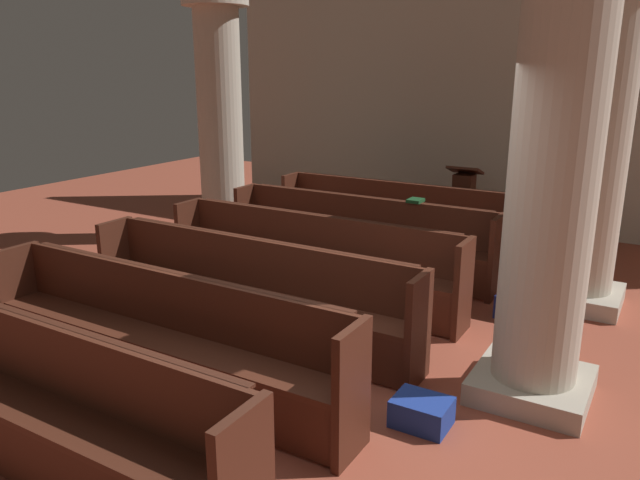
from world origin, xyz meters
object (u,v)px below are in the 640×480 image
at_px(pew_row_1, 358,234).
at_px(lectern, 463,207).
at_px(pew_row_2, 311,257).
at_px(kneeler_box_blue, 422,412).
at_px(pew_row_5, 29,395).
at_px(pillar_far_side, 220,111).
at_px(pew_row_3, 247,288).
at_px(pew_row_0, 395,215).
at_px(pew_row_4, 160,331).
at_px(pillar_aisle_side, 598,130).
at_px(pillar_aisle_rear, 555,158).
at_px(hymn_book, 415,201).
at_px(kneeler_box_navy, 517,307).

bearing_deg(pew_row_1, lectern, 75.66).
xyz_separation_m(pew_row_2, kneeler_box_blue, (1.96, -1.68, -0.40)).
relative_size(pew_row_5, kneeler_box_blue, 8.67).
xyz_separation_m(pew_row_1, pew_row_2, (0.00, -1.12, 0.00)).
xyz_separation_m(pillar_far_side, kneeler_box_blue, (4.45, -3.26, -1.76)).
bearing_deg(pew_row_3, pew_row_1, 90.00).
distance_m(pew_row_0, pew_row_1, 1.12).
height_order(pew_row_0, pew_row_4, same).
bearing_deg(pillar_far_side, pew_row_5, -63.26).
relative_size(pew_row_2, lectern, 3.20).
bearing_deg(pillar_aisle_side, pillar_aisle_rear, -90.00).
bearing_deg(pew_row_4, pew_row_0, 90.00).
relative_size(pew_row_5, pillar_aisle_side, 0.97).
bearing_deg(pew_row_5, pew_row_0, 90.00).
xyz_separation_m(pillar_far_side, pillar_aisle_rear, (5.03, -2.43, 0.00)).
bearing_deg(hymn_book, pillar_aisle_side, 2.60).
height_order(pew_row_5, lectern, lectern).
bearing_deg(pew_row_5, pew_row_1, 90.00).
bearing_deg(hymn_book, pillar_far_side, 175.03).
relative_size(pew_row_1, pillar_far_side, 0.97).
bearing_deg(pew_row_2, hymn_book, 63.27).
xyz_separation_m(pew_row_3, pillar_aisle_rear, (2.54, 0.27, 1.36)).
xyz_separation_m(pew_row_0, pew_row_3, (0.00, -3.36, 0.00)).
distance_m(pew_row_3, kneeler_box_navy, 2.75).
xyz_separation_m(pew_row_0, pew_row_4, (0.00, -4.49, 0.00)).
bearing_deg(pew_row_3, pew_row_4, -90.00).
distance_m(pew_row_1, kneeler_box_navy, 2.16).
distance_m(pew_row_4, pillar_aisle_rear, 3.20).
relative_size(pew_row_4, pillar_far_side, 0.97).
relative_size(pillar_aisle_rear, kneeler_box_navy, 8.65).
bearing_deg(pew_row_4, pew_row_5, -90.00).
distance_m(pew_row_2, kneeler_box_navy, 2.20).
height_order(pillar_aisle_rear, lectern, pillar_aisle_rear).
relative_size(pew_row_3, hymn_book, 16.86).
relative_size(pew_row_0, kneeler_box_blue, 8.67).
height_order(pillar_aisle_rear, hymn_book, pillar_aisle_rear).
distance_m(pillar_far_side, pillar_aisle_rear, 5.59).
bearing_deg(pew_row_0, pew_row_2, -90.00).
distance_m(pew_row_4, lectern, 5.67).
bearing_deg(lectern, pew_row_2, -99.72).
relative_size(pew_row_0, pew_row_2, 1.00).
bearing_deg(hymn_book, kneeler_box_navy, -25.06).
xyz_separation_m(pillar_aisle_rear, lectern, (-1.96, 4.24, -1.41)).
relative_size(pew_row_4, pillar_aisle_side, 0.97).
relative_size(pillar_aisle_rear, lectern, 3.30).
height_order(pillar_aisle_side, hymn_book, pillar_aisle_side).
relative_size(pew_row_3, kneeler_box_navy, 8.38).
height_order(pillar_aisle_side, lectern, pillar_aisle_side).
height_order(pew_row_5, pillar_aisle_side, pillar_aisle_side).
bearing_deg(pew_row_0, pew_row_5, -90.00).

